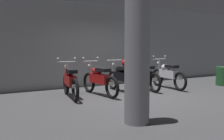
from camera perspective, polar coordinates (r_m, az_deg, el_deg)
ground_plane at (r=8.28m, az=5.20°, el=-5.41°), size 80.00×80.00×0.00m
back_wall at (r=10.44m, az=-3.53°, el=5.28°), size 16.00×0.30×3.09m
motorbike_slot_0 at (r=7.98m, az=-8.73°, el=-2.26°), size 0.62×1.93×1.15m
motorbike_slot_1 at (r=8.29m, az=-2.68°, el=-1.93°), size 0.59×1.95×1.15m
motorbike_slot_2 at (r=8.85m, az=2.17°, el=-1.27°), size 0.56×1.95×1.08m
motorbike_slot_3 at (r=9.40m, az=6.78°, el=-1.14°), size 0.56×1.95×1.03m
motorbike_slot_4 at (r=9.86m, az=11.58°, el=-0.91°), size 0.59×1.95×1.15m
support_pillar at (r=5.23m, az=5.31°, el=5.48°), size 0.49×0.49×3.09m
trash_bin at (r=11.22m, az=22.24°, el=-1.19°), size 0.55×0.55×0.71m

